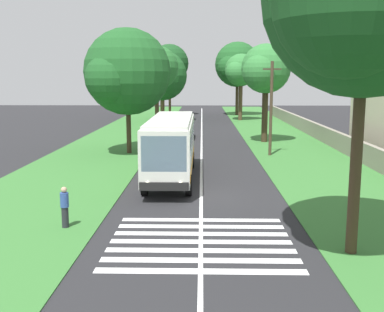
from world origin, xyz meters
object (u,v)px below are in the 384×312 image
roadside_tree_left_1 (168,64)px  trailing_car_0 (185,131)px  roadside_tree_left_3 (161,77)px  roadside_tree_right_1 (236,66)px  pedestrian (65,207)px  trailing_car_1 (185,123)px  roadside_tree_left_0 (127,74)px  roadside_tree_left_2 (155,69)px  utility_pole (271,107)px  coach_bus (171,144)px  roadside_tree_right_2 (264,70)px  roadside_tree_right_0 (240,71)px

roadside_tree_left_1 → trailing_car_0: bearing=-172.5°
roadside_tree_left_3 → roadside_tree_right_1: (10.65, -11.22, 1.85)m
pedestrian → trailing_car_1: bearing=-5.3°
roadside_tree_left_0 → roadside_tree_left_2: size_ratio=1.02×
roadside_tree_left_0 → utility_pole: roadside_tree_left_0 is taller
utility_pole → trailing_car_1: bearing=20.7°
roadside_tree_left_3 → utility_pole: 31.52m
trailing_car_0 → roadside_tree_left_2: roadside_tree_left_2 is taller
roadside_tree_left_3 → coach_bus: bearing=-174.2°
trailing_car_0 → roadside_tree_left_0: roadside_tree_left_0 is taller
roadside_tree_left_2 → roadside_tree_right_2: bearing=-132.9°
roadside_tree_left_2 → roadside_tree_right_0: size_ratio=1.03×
utility_pole → roadside_tree_left_0: bearing=84.2°
roadside_tree_left_0 → utility_pole: 11.70m
coach_bus → roadside_tree_left_1: size_ratio=0.99×
trailing_car_0 → roadside_tree_right_2: 10.12m
coach_bus → trailing_car_0: size_ratio=2.60×
roadside_tree_right_1 → utility_pole: size_ratio=1.61×
roadside_tree_right_2 → pedestrian: roadside_tree_right_2 is taller
roadside_tree_left_0 → roadside_tree_right_0: size_ratio=1.06×
roadside_tree_left_2 → pedestrian: (-36.33, 0.13, -6.11)m
roadside_tree_left_0 → roadside_tree_left_3: 28.27m
trailing_car_1 → roadside_tree_left_0: bearing=167.9°
roadside_tree_right_1 → pedestrian: bearing=169.2°
roadside_tree_left_3 → utility_pole: bearing=-159.4°
trailing_car_1 → roadside_tree_left_3: roadside_tree_left_3 is taller
trailing_car_0 → trailing_car_1: bearing=2.0°
roadside_tree_right_1 → utility_pole: 40.30m
roadside_tree_right_1 → roadside_tree_left_0: bearing=163.5°
roadside_tree_left_2 → roadside_tree_right_1: bearing=-26.5°
pedestrian → roadside_tree_left_1: bearing=-0.1°
roadside_tree_left_3 → roadside_tree_right_0: roadside_tree_left_3 is taller
roadside_tree_right_2 → roadside_tree_left_3: bearing=27.9°
roadside_tree_left_1 → roadside_tree_left_3: roadside_tree_left_1 is taller
coach_bus → roadside_tree_right_0: size_ratio=1.19×
roadside_tree_right_0 → utility_pole: 30.74m
coach_bus → roadside_tree_left_0: roadside_tree_left_0 is taller
roadside_tree_left_0 → roadside_tree_right_2: size_ratio=1.08×
trailing_car_1 → roadside_tree_right_0: size_ratio=0.46×
coach_bus → utility_pole: size_ratio=1.53×
pedestrian → trailing_car_0: bearing=-7.5°
coach_bus → trailing_car_1: (28.39, 0.22, -1.48)m
roadside_tree_left_1 → roadside_tree_left_3: size_ratio=1.16×
roadside_tree_left_1 → roadside_tree_left_2: size_ratio=1.17×
trailing_car_0 → roadside_tree_left_3: size_ratio=0.44×
roadside_tree_right_2 → coach_bus: bearing=155.3°
pedestrian → coach_bus: bearing=-21.7°
roadside_tree_right_0 → pedestrian: roadside_tree_right_0 is taller
trailing_car_0 → roadside_tree_left_2: 10.42m
coach_bus → roadside_tree_left_3: bearing=5.8°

